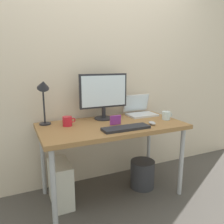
{
  "coord_description": "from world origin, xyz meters",
  "views": [
    {
      "loc": [
        -0.88,
        -1.93,
        1.34
      ],
      "look_at": [
        0.0,
        0.0,
        0.87
      ],
      "focal_mm": 36.11,
      "sensor_mm": 36.0,
      "label": 1
    }
  ],
  "objects_px": {
    "laptop": "(139,110)",
    "wastebasket": "(142,174)",
    "desk": "(112,130)",
    "keyboard": "(126,128)",
    "mouse": "(152,123)",
    "computer_tower": "(61,183)",
    "coffee_mug": "(67,121)",
    "monitor": "(104,94)",
    "photo_frame": "(115,120)",
    "desk_lamp": "(43,92)",
    "glass_cup": "(166,116)"
  },
  "relations": [
    {
      "from": "wastebasket",
      "to": "laptop",
      "type": "bearing_deg",
      "value": 68.7
    },
    {
      "from": "monitor",
      "to": "mouse",
      "type": "distance_m",
      "value": 0.58
    },
    {
      "from": "coffee_mug",
      "to": "photo_frame",
      "type": "xyz_separation_m",
      "value": [
        0.43,
        -0.16,
        0.0
      ]
    },
    {
      "from": "monitor",
      "to": "keyboard",
      "type": "distance_m",
      "value": 0.51
    },
    {
      "from": "keyboard",
      "to": "laptop",
      "type": "bearing_deg",
      "value": 47.56
    },
    {
      "from": "laptop",
      "to": "wastebasket",
      "type": "height_order",
      "value": "laptop"
    },
    {
      "from": "desk",
      "to": "keyboard",
      "type": "distance_m",
      "value": 0.23
    },
    {
      "from": "keyboard",
      "to": "glass_cup",
      "type": "height_order",
      "value": "glass_cup"
    },
    {
      "from": "coffee_mug",
      "to": "laptop",
      "type": "bearing_deg",
      "value": 8.21
    },
    {
      "from": "monitor",
      "to": "glass_cup",
      "type": "bearing_deg",
      "value": -27.03
    },
    {
      "from": "coffee_mug",
      "to": "photo_frame",
      "type": "height_order",
      "value": "photo_frame"
    },
    {
      "from": "laptop",
      "to": "desk_lamp",
      "type": "xyz_separation_m",
      "value": [
        -1.05,
        -0.02,
        0.26
      ]
    },
    {
      "from": "keyboard",
      "to": "desk",
      "type": "bearing_deg",
      "value": 100.59
    },
    {
      "from": "desk",
      "to": "keyboard",
      "type": "xyz_separation_m",
      "value": [
        0.04,
        -0.21,
        0.08
      ]
    },
    {
      "from": "laptop",
      "to": "mouse",
      "type": "distance_m",
      "value": 0.44
    },
    {
      "from": "keyboard",
      "to": "photo_frame",
      "type": "relative_size",
      "value": 4.0
    },
    {
      "from": "photo_frame",
      "to": "glass_cup",
      "type": "bearing_deg",
      "value": -3.53
    },
    {
      "from": "laptop",
      "to": "photo_frame",
      "type": "bearing_deg",
      "value": -147.34
    },
    {
      "from": "laptop",
      "to": "coffee_mug",
      "type": "xyz_separation_m",
      "value": [
        -0.87,
        -0.12,
        -0.01
      ]
    },
    {
      "from": "computer_tower",
      "to": "wastebasket",
      "type": "xyz_separation_m",
      "value": [
        0.87,
        -0.07,
        -0.06
      ]
    },
    {
      "from": "keyboard",
      "to": "glass_cup",
      "type": "relative_size",
      "value": 3.68
    },
    {
      "from": "monitor",
      "to": "mouse",
      "type": "relative_size",
      "value": 5.78
    },
    {
      "from": "monitor",
      "to": "coffee_mug",
      "type": "bearing_deg",
      "value": -165.58
    },
    {
      "from": "keyboard",
      "to": "mouse",
      "type": "relative_size",
      "value": 4.89
    },
    {
      "from": "computer_tower",
      "to": "photo_frame",
      "type": "bearing_deg",
      "value": -10.12
    },
    {
      "from": "monitor",
      "to": "desk_lamp",
      "type": "xyz_separation_m",
      "value": [
        -0.6,
        0.0,
        0.05
      ]
    },
    {
      "from": "keyboard",
      "to": "wastebasket",
      "type": "distance_m",
      "value": 0.72
    },
    {
      "from": "monitor",
      "to": "computer_tower",
      "type": "xyz_separation_m",
      "value": [
        -0.52,
        -0.17,
        -0.81
      ]
    },
    {
      "from": "mouse",
      "to": "photo_frame",
      "type": "distance_m",
      "value": 0.35
    },
    {
      "from": "desk",
      "to": "computer_tower",
      "type": "bearing_deg",
      "value": 173.96
    },
    {
      "from": "computer_tower",
      "to": "wastebasket",
      "type": "distance_m",
      "value": 0.88
    },
    {
      "from": "monitor",
      "to": "computer_tower",
      "type": "relative_size",
      "value": 1.24
    },
    {
      "from": "keyboard",
      "to": "coffee_mug",
      "type": "height_order",
      "value": "coffee_mug"
    },
    {
      "from": "coffee_mug",
      "to": "computer_tower",
      "type": "height_order",
      "value": "coffee_mug"
    },
    {
      "from": "keyboard",
      "to": "glass_cup",
      "type": "xyz_separation_m",
      "value": [
        0.55,
        0.14,
        0.03
      ]
    },
    {
      "from": "desk",
      "to": "computer_tower",
      "type": "xyz_separation_m",
      "value": [
        -0.52,
        0.05,
        -0.48
      ]
    },
    {
      "from": "photo_frame",
      "to": "monitor",
      "type": "bearing_deg",
      "value": 92.56
    },
    {
      "from": "laptop",
      "to": "monitor",
      "type": "bearing_deg",
      "value": -177.7
    },
    {
      "from": "coffee_mug",
      "to": "monitor",
      "type": "bearing_deg",
      "value": 14.42
    },
    {
      "from": "mouse",
      "to": "coffee_mug",
      "type": "bearing_deg",
      "value": 158.2
    },
    {
      "from": "desk",
      "to": "computer_tower",
      "type": "distance_m",
      "value": 0.7
    },
    {
      "from": "computer_tower",
      "to": "wastebasket",
      "type": "relative_size",
      "value": 1.4
    },
    {
      "from": "monitor",
      "to": "wastebasket",
      "type": "height_order",
      "value": "monitor"
    },
    {
      "from": "desk_lamp",
      "to": "photo_frame",
      "type": "height_order",
      "value": "desk_lamp"
    },
    {
      "from": "desk_lamp",
      "to": "wastebasket",
      "type": "distance_m",
      "value": 1.35
    },
    {
      "from": "monitor",
      "to": "photo_frame",
      "type": "bearing_deg",
      "value": -87.44
    },
    {
      "from": "desk",
      "to": "laptop",
      "type": "relative_size",
      "value": 4.35
    },
    {
      "from": "laptop",
      "to": "desk_lamp",
      "type": "height_order",
      "value": "desk_lamp"
    },
    {
      "from": "desk_lamp",
      "to": "keyboard",
      "type": "distance_m",
      "value": 0.83
    },
    {
      "from": "monitor",
      "to": "glass_cup",
      "type": "height_order",
      "value": "monitor"
    }
  ]
}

